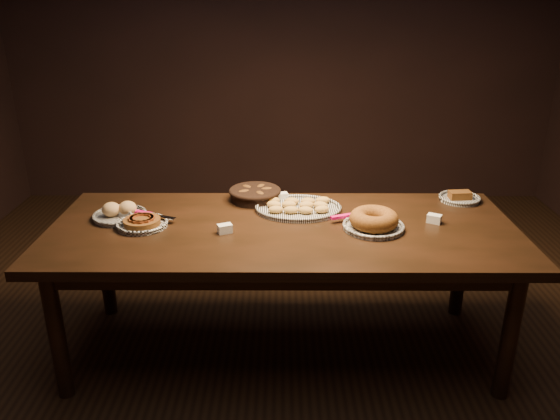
{
  "coord_description": "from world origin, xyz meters",
  "views": [
    {
      "loc": [
        -0.01,
        -2.57,
        1.86
      ],
      "look_at": [
        -0.02,
        0.05,
        0.82
      ],
      "focal_mm": 35.0,
      "sensor_mm": 36.0,
      "label": 1
    }
  ],
  "objects_px": {
    "buffet_table": "(283,239)",
    "madeleine_platter": "(298,207)",
    "apple_tart_plate": "(142,223)",
    "bundt_cake_plate": "(373,221)"
  },
  "relations": [
    {
      "from": "buffet_table",
      "to": "bundt_cake_plate",
      "type": "relative_size",
      "value": 6.51
    },
    {
      "from": "buffet_table",
      "to": "madeleine_platter",
      "type": "relative_size",
      "value": 5.11
    },
    {
      "from": "apple_tart_plate",
      "to": "bundt_cake_plate",
      "type": "relative_size",
      "value": 0.81
    },
    {
      "from": "apple_tart_plate",
      "to": "madeleine_platter",
      "type": "xyz_separation_m",
      "value": [
        0.81,
        0.22,
        -0.0
      ]
    },
    {
      "from": "apple_tart_plate",
      "to": "madeleine_platter",
      "type": "height_order",
      "value": "same"
    },
    {
      "from": "apple_tart_plate",
      "to": "madeleine_platter",
      "type": "distance_m",
      "value": 0.84
    },
    {
      "from": "buffet_table",
      "to": "apple_tart_plate",
      "type": "xyz_separation_m",
      "value": [
        -0.72,
        -0.0,
        0.09
      ]
    },
    {
      "from": "buffet_table",
      "to": "madeleine_platter",
      "type": "height_order",
      "value": "madeleine_platter"
    },
    {
      "from": "buffet_table",
      "to": "madeleine_platter",
      "type": "xyz_separation_m",
      "value": [
        0.08,
        0.22,
        0.09
      ]
    },
    {
      "from": "bundt_cake_plate",
      "to": "madeleine_platter",
      "type": "bearing_deg",
      "value": 137.45
    }
  ]
}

